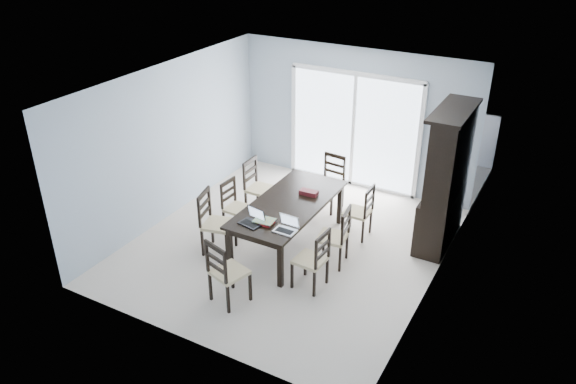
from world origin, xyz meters
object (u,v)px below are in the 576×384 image
object	(u,v)px
chair_left_mid	(233,201)
chair_right_mid	(339,231)
chair_end_far	(331,176)
hot_tub	(333,132)
chair_right_near	(316,254)
chair_end_near	(223,267)
china_hutch	(446,180)
laptop_dark	(250,221)
chair_right_far	(363,207)
cell_phone	(259,225)
laptop_silver	(285,228)
chair_left_near	(212,215)
dining_table	(289,207)
chair_left_far	(256,181)
game_box	(309,193)

from	to	relation	value
chair_left_mid	chair_right_mid	world-z (taller)	chair_right_mid
chair_end_far	hot_tub	world-z (taller)	chair_end_far
chair_right_near	chair_end_near	bearing A→B (deg)	138.27
chair_left_mid	chair_end_far	size ratio (longest dim) A/B	0.91
china_hutch	laptop_dark	size ratio (longest dim) A/B	6.22
chair_right_far	cell_phone	distance (m)	1.85
china_hutch	laptop_silver	world-z (taller)	china_hutch
chair_left_near	chair_right_near	xyz separation A→B (m)	(1.80, -0.11, -0.05)
chair_end_near	dining_table	bearing A→B (deg)	105.36
chair_end_far	laptop_silver	distance (m)	2.26
chair_right_near	cell_phone	bearing A→B (deg)	93.74
dining_table	chair_left_far	xyz separation A→B (m)	(-1.00, 0.66, -0.08)
chair_end_near	chair_right_mid	bearing A→B (deg)	76.35
chair_left_mid	chair_left_far	distance (m)	0.69
chair_left_far	chair_right_near	distance (m)	2.36
chair_left_near	chair_left_mid	size ratio (longest dim) A/B	1.14
china_hutch	chair_end_near	bearing A→B (deg)	-125.22
game_box	chair_left_near	bearing A→B (deg)	-135.54
chair_left_mid	laptop_dark	distance (m)	1.18
laptop_dark	cell_phone	bearing A→B (deg)	21.30
chair_left_near	chair_end_far	bearing A→B (deg)	141.98
hot_tub	chair_right_mid	bearing A→B (deg)	-64.09
chair_right_mid	hot_tub	xyz separation A→B (m)	(-1.81, 3.73, -0.08)
chair_left_far	chair_right_mid	distance (m)	2.04
chair_right_near	china_hutch	bearing A→B (deg)	-25.86
chair_left_near	cell_phone	bearing A→B (deg)	69.79
laptop_silver	hot_tub	distance (m)	4.57
chair_left_near	laptop_silver	size ratio (longest dim) A/B	3.72
chair_right_near	hot_tub	distance (m)	4.77
chair_right_near	chair_left_far	bearing A→B (deg)	55.70
chair_left_far	cell_phone	distance (m)	1.75
chair_left_mid	laptop_dark	world-z (taller)	chair_left_mid
chair_left_mid	laptop_dark	size ratio (longest dim) A/B	2.86
chair_left_far	chair_right_mid	xyz separation A→B (m)	(1.89, -0.77, -0.02)
chair_left_mid	chair_right_far	world-z (taller)	chair_right_far
chair_left_near	laptop_silver	distance (m)	1.32
dining_table	laptop_dark	world-z (taller)	laptop_dark
chair_right_far	chair_end_near	size ratio (longest dim) A/B	0.93
chair_right_near	game_box	bearing A→B (deg)	34.96
laptop_dark	chair_right_near	bearing A→B (deg)	11.97
chair_left_far	chair_right_mid	world-z (taller)	chair_left_far
chair_left_far	chair_left_near	bearing A→B (deg)	2.38
laptop_silver	dining_table	bearing A→B (deg)	116.35
dining_table	laptop_dark	xyz separation A→B (m)	(-0.17, -0.82, 0.13)
chair_left_mid	chair_end_near	world-z (taller)	chair_end_near
chair_right_far	laptop_dark	size ratio (longest dim) A/B	2.93
chair_left_mid	chair_end_near	distance (m)	1.92
chair_right_near	chair_end_near	xyz separation A→B (m)	(-0.91, -0.89, 0.03)
chair_left_mid	game_box	distance (m)	1.24
chair_left_mid	chair_end_near	bearing A→B (deg)	33.13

